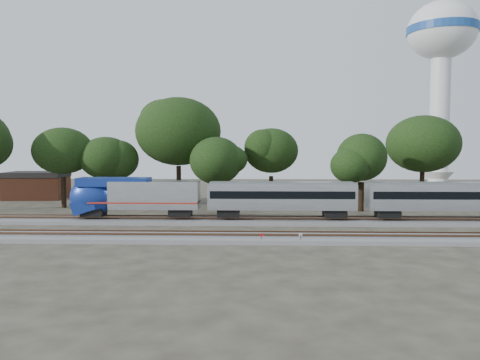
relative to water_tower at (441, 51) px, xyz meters
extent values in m
plane|color=#383328|center=(-39.89, -48.03, -27.66)|extent=(160.00, 160.00, 0.00)
cube|color=slate|center=(-39.89, -42.03, -27.46)|extent=(160.00, 5.00, 0.40)
cube|color=brown|center=(-39.89, -42.74, -27.00)|extent=(160.00, 0.08, 0.15)
cube|color=brown|center=(-39.89, -41.31, -27.00)|extent=(160.00, 0.08, 0.15)
cube|color=slate|center=(-39.89, -52.03, -27.46)|extent=(160.00, 5.00, 0.40)
cube|color=brown|center=(-39.89, -52.74, -27.00)|extent=(160.00, 0.08, 0.15)
cube|color=brown|center=(-39.89, -51.31, -27.00)|extent=(160.00, 0.08, 0.15)
cube|color=silver|center=(-48.34, -42.03, -24.48)|extent=(10.18, 2.88, 3.17)
ellipsoid|color=navy|center=(-55.64, -42.03, -24.72)|extent=(5.18, 3.00, 4.42)
cube|color=navy|center=(-53.04, -42.03, -22.99)|extent=(8.16, 2.82, 0.96)
cube|color=black|center=(-55.16, -42.03, -23.76)|extent=(0.43, 2.21, 1.26)
cube|color=#A02518|center=(-49.49, -42.03, -25.30)|extent=(12.48, 2.92, 0.17)
cube|color=black|center=(-55.49, -42.03, -26.50)|extent=(2.50, 2.11, 0.86)
cube|color=black|center=(-45.41, -42.03, -26.50)|extent=(2.50, 2.11, 0.86)
cube|color=silver|center=(-33.81, -42.03, -24.62)|extent=(16.70, 2.88, 2.88)
cube|color=black|center=(-33.81, -42.03, -24.34)|extent=(16.13, 2.93, 0.86)
cube|color=gray|center=(-33.81, -42.03, -23.14)|extent=(16.32, 2.30, 0.34)
cube|color=black|center=(-39.86, -42.03, -26.50)|extent=(2.50, 2.11, 0.86)
cube|color=black|center=(-27.76, -42.03, -26.50)|extent=(2.50, 2.11, 0.86)
cube|color=silver|center=(-15.73, -42.03, -24.62)|extent=(16.70, 2.88, 2.88)
cube|color=black|center=(-15.73, -42.03, -24.34)|extent=(16.13, 2.93, 0.86)
cube|color=gray|center=(-15.73, -42.03, -23.14)|extent=(16.32, 2.30, 0.34)
cube|color=black|center=(-21.78, -42.03, -26.50)|extent=(2.50, 2.11, 0.86)
cylinder|color=#512D19|center=(-36.26, -53.68, -27.24)|extent=(0.06, 0.06, 0.83)
cylinder|color=#BA0D0F|center=(-36.26, -53.68, -26.87)|extent=(0.30, 0.03, 0.30)
cylinder|color=#512D19|center=(-32.77, -53.83, -27.21)|extent=(0.06, 0.06, 0.91)
cylinder|color=silver|center=(-32.77, -53.83, -26.80)|extent=(0.32, 0.11, 0.32)
cube|color=#512D19|center=(-32.84, -53.43, -27.51)|extent=(0.54, 0.36, 0.30)
cylinder|color=silver|center=(0.00, 0.00, -14.32)|extent=(3.81, 3.81, 26.67)
cone|color=silver|center=(0.00, 0.00, -25.75)|extent=(6.10, 6.10, 3.81)
ellipsoid|color=silver|center=(0.00, 0.00, 4.01)|extent=(13.33, 13.33, 11.33)
cylinder|color=#1A4692|center=(0.00, 0.00, 4.01)|extent=(13.49, 13.49, 1.52)
cube|color=brown|center=(-73.40, -18.24, -25.81)|extent=(9.65, 7.06, 3.70)
cube|color=black|center=(-73.40, -18.24, -23.54)|extent=(9.86, 7.27, 0.83)
cylinder|color=black|center=(-64.19, -29.43, -25.47)|extent=(0.70, 0.70, 4.38)
ellipsoid|color=black|center=(-64.19, -29.43, -19.52)|extent=(8.26, 8.26, 7.02)
cylinder|color=black|center=(-58.25, -28.60, -25.75)|extent=(0.70, 0.70, 3.82)
ellipsoid|color=black|center=(-58.25, -28.60, -20.56)|extent=(7.21, 7.21, 6.13)
cylinder|color=black|center=(-48.10, -26.61, -24.71)|extent=(0.70, 0.70, 5.89)
ellipsoid|color=black|center=(-48.10, -26.61, -16.71)|extent=(11.12, 11.12, 9.45)
cylinder|color=black|center=(-42.22, -30.50, -25.83)|extent=(0.70, 0.70, 3.66)
ellipsoid|color=black|center=(-42.22, -30.50, -20.86)|extent=(6.90, 6.90, 5.87)
cylinder|color=black|center=(-34.45, -26.25, -25.47)|extent=(0.70, 0.70, 4.38)
ellipsoid|color=black|center=(-34.45, -26.25, -19.52)|extent=(8.26, 8.26, 7.02)
cylinder|color=black|center=(-22.55, -31.93, -25.69)|extent=(0.70, 0.70, 3.93)
ellipsoid|color=black|center=(-22.55, -31.93, -20.36)|extent=(7.41, 7.41, 6.30)
cylinder|color=black|center=(-11.51, -23.64, -25.20)|extent=(0.70, 0.70, 4.92)
ellipsoid|color=black|center=(-11.51, -23.64, -18.51)|extent=(9.29, 9.29, 7.89)
camera|label=1|loc=(-36.85, -95.12, -19.04)|focal=35.00mm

